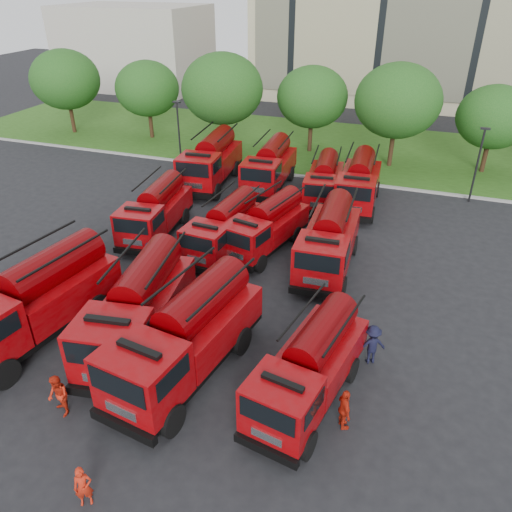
{
  "coord_description": "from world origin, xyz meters",
  "views": [
    {
      "loc": [
        8.76,
        -17.47,
        13.83
      ],
      "look_at": [
        1.76,
        2.25,
        1.8
      ],
      "focal_mm": 35.0,
      "sensor_mm": 36.0,
      "label": 1
    }
  ],
  "objects": [
    {
      "name": "fire_truck_3",
      "position": [
        6.06,
        -4.11,
        1.5
      ],
      "size": [
        3.37,
        6.84,
        2.98
      ],
      "rotation": [
        0.0,
        0.0,
        -0.18
      ],
      "color": "black",
      "rests_on": "ground"
    },
    {
      "name": "fire_truck_10",
      "position": [
        2.52,
        13.87,
        1.47
      ],
      "size": [
        2.98,
        6.63,
        2.92
      ],
      "rotation": [
        0.0,
        0.0,
        0.12
      ],
      "color": "black",
      "rests_on": "ground"
    },
    {
      "name": "tree_3",
      "position": [
        -1.0,
        24.0,
        4.68
      ],
      "size": [
        5.88,
        5.88,
        7.19
      ],
      "color": "#382314",
      "rests_on": "ground"
    },
    {
      "name": "tree_5",
      "position": [
        13.0,
        23.5,
        4.35
      ],
      "size": [
        5.46,
        5.46,
        6.68
      ],
      "color": "#382314",
      "rests_on": "ground"
    },
    {
      "name": "firefighter_3",
      "position": [
        7.95,
        -1.37,
        0.0
      ],
      "size": [
        1.28,
        1.03,
        1.76
      ],
      "primitive_type": "imported",
      "rotation": [
        0.0,
        0.0,
        3.61
      ],
      "color": "black",
      "rests_on": "ground"
    },
    {
      "name": "fire_truck_8",
      "position": [
        -5.99,
        14.33,
        1.77
      ],
      "size": [
        3.4,
        7.95,
        3.52
      ],
      "rotation": [
        0.0,
        0.0,
        0.09
      ],
      "color": "black",
      "rests_on": "ground"
    },
    {
      "name": "fire_truck_4",
      "position": [
        -5.74,
        5.77,
        1.52
      ],
      "size": [
        3.03,
        6.86,
        3.03
      ],
      "rotation": [
        0.0,
        0.0,
        0.11
      ],
      "color": "black",
      "rests_on": "ground"
    },
    {
      "name": "firefighter_5",
      "position": [
        5.14,
        5.33,
        0.0
      ],
      "size": [
        1.57,
        0.88,
        1.59
      ],
      "primitive_type": "imported",
      "rotation": [
        0.0,
        0.0,
        3.31
      ],
      "color": "#B51F0D",
      "rests_on": "ground"
    },
    {
      "name": "lamp_post_1",
      "position": [
        12.0,
        17.2,
        2.9
      ],
      "size": [
        0.6,
        0.25,
        5.11
      ],
      "color": "black",
      "rests_on": "ground"
    },
    {
      "name": "side_building",
      "position": [
        -30.0,
        44.0,
        5.0
      ],
      "size": [
        18.0,
        12.0,
        10.0
      ],
      "primitive_type": "cube",
      "color": "#AEA69A",
      "rests_on": "ground"
    },
    {
      "name": "fire_truck_6",
      "position": [
        0.99,
        6.2,
        1.46
      ],
      "size": [
        3.57,
        6.69,
        2.9
      ],
      "rotation": [
        0.0,
        0.0,
        -0.23
      ],
      "color": "black",
      "rests_on": "ground"
    },
    {
      "name": "fire_truck_0",
      "position": [
        -5.75,
        -4.35,
        1.81
      ],
      "size": [
        3.85,
        8.23,
        3.6
      ],
      "rotation": [
        0.0,
        0.0,
        -0.15
      ],
      "color": "black",
      "rests_on": "ground"
    },
    {
      "name": "tree_4",
      "position": [
        6.0,
        22.5,
        5.22
      ],
      "size": [
        6.55,
        6.55,
        8.01
      ],
      "color": "#382314",
      "rests_on": "ground"
    },
    {
      "name": "firefighter_4",
      "position": [
        -3.82,
        1.72,
        0.0
      ],
      "size": [
        1.0,
        1.04,
        1.78
      ],
      "primitive_type": "imported",
      "rotation": [
        0.0,
        0.0,
        2.26
      ],
      "color": "black",
      "rests_on": "ground"
    },
    {
      "name": "firefighter_0",
      "position": [
        0.91,
        -10.44,
        0.0
      ],
      "size": [
        0.67,
        0.63,
        1.48
      ],
      "primitive_type": "imported",
      "rotation": [
        0.0,
        0.0,
        0.6
      ],
      "color": "#B51F0D",
      "rests_on": "ground"
    },
    {
      "name": "ground",
      "position": [
        0.0,
        0.0,
        0.0
      ],
      "size": [
        140.0,
        140.0,
        0.0
      ],
      "primitive_type": "plane",
      "color": "black",
      "rests_on": "ground"
    },
    {
      "name": "firefighter_1",
      "position": [
        -2.04,
        -7.82,
        0.0
      ],
      "size": [
        0.94,
        0.81,
        1.69
      ],
      "primitive_type": "imported",
      "rotation": [
        0.0,
        0.0,
        -0.55
      ],
      "color": "#B51F0D",
      "rests_on": "ground"
    },
    {
      "name": "tree_2",
      "position": [
        -8.0,
        21.5,
        5.35
      ],
      "size": [
        6.72,
        6.72,
        8.22
      ],
      "color": "#382314",
      "rests_on": "ground"
    },
    {
      "name": "fire_truck_2",
      "position": [
        1.3,
        -4.3,
        1.76
      ],
      "size": [
        3.78,
        8.01,
        3.51
      ],
      "rotation": [
        0.0,
        0.0,
        -0.15
      ],
      "color": "black",
      "rests_on": "ground"
    },
    {
      "name": "tree_1",
      "position": [
        -16.0,
        23.0,
        4.55
      ],
      "size": [
        5.71,
        5.71,
        6.98
      ],
      "color": "#382314",
      "rests_on": "ground"
    },
    {
      "name": "curb",
      "position": [
        0.0,
        17.9,
        0.07
      ],
      "size": [
        70.0,
        0.3,
        0.14
      ],
      "primitive_type": "cube",
      "color": "gray",
      "rests_on": "ground"
    },
    {
      "name": "tree_0",
      "position": [
        -24.0,
        22.0,
        5.02
      ],
      "size": [
        6.3,
        6.3,
        7.7
      ],
      "color": "#382314",
      "rests_on": "ground"
    },
    {
      "name": "lawn",
      "position": [
        0.0,
        26.0,
        0.06
      ],
      "size": [
        70.0,
        16.0,
        0.12
      ],
      "primitive_type": "cube",
      "color": "#224512",
      "rests_on": "ground"
    },
    {
      "name": "firefighter_2",
      "position": [
        7.55,
        -5.06,
        0.0
      ],
      "size": [
        0.95,
        1.12,
        1.65
      ],
      "primitive_type": "imported",
      "rotation": [
        0.0,
        0.0,
        2.07
      ],
      "color": "#B51F0D",
      "rests_on": "ground"
    },
    {
      "name": "fire_truck_7",
      "position": [
        4.68,
        5.37,
        1.64
      ],
      "size": [
        2.91,
        7.28,
        3.26
      ],
      "rotation": [
        0.0,
        0.0,
        0.05
      ],
      "color": "black",
      "rests_on": "ground"
    },
    {
      "name": "fire_truck_11",
      "position": [
        4.81,
        14.07,
        1.62
      ],
      "size": [
        2.93,
        7.2,
        3.22
      ],
      "rotation": [
        0.0,
        0.0,
        0.06
      ],
      "color": "black",
      "rests_on": "ground"
    },
    {
      "name": "fire_truck_5",
      "position": [
        -1.13,
        5.21,
        1.46
      ],
      "size": [
        2.73,
        6.53,
        2.9
      ],
      "rotation": [
        0.0,
        0.0,
        -0.08
      ],
      "color": "black",
      "rests_on": "ground"
    },
    {
      "name": "fire_truck_9",
      "position": [
        -1.71,
        15.0,
        1.64
      ],
      "size": [
        2.92,
        7.26,
        3.25
      ],
      "rotation": [
        0.0,
        0.0,
        0.05
      ],
      "color": "black",
      "rests_on": "ground"
    },
    {
      "name": "lamp_post_0",
      "position": [
        -10.0,
        17.2,
        2.9
      ],
      "size": [
        0.6,
        0.25,
        5.11
      ],
      "color": "black",
      "rests_on": "ground"
    },
    {
      "name": "fire_truck_1",
      "position": [
        -1.39,
        -3.31,
        1.75
      ],
      "size": [
        3.75,
        7.93,
        3.47
      ],
      "rotation": [
        0.0,
        0.0,
        0.15
      ],
      "color": "black",
      "rests_on": "ground"
    }
  ]
}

